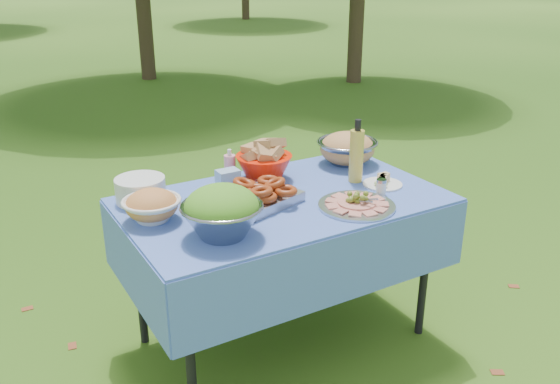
# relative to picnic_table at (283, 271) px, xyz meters

# --- Properties ---
(ground) EXTENTS (80.00, 80.00, 0.00)m
(ground) POSITION_rel_picnic_table_xyz_m (0.00, 0.00, -0.38)
(ground) COLOR #113309
(ground) RESTS_ON ground
(picnic_table) EXTENTS (1.46, 0.86, 0.76)m
(picnic_table) POSITION_rel_picnic_table_xyz_m (0.00, 0.00, 0.00)
(picnic_table) COLOR #84B6FF
(picnic_table) RESTS_ON ground
(salad_bowl) EXTENTS (0.38, 0.38, 0.21)m
(salad_bowl) POSITION_rel_picnic_table_xyz_m (-0.41, -0.21, 0.49)
(salad_bowl) COLOR gray
(salad_bowl) RESTS_ON picnic_table
(pasta_bowl_white) EXTENTS (0.31, 0.31, 0.14)m
(pasta_bowl_white) POSITION_rel_picnic_table_xyz_m (-0.60, 0.08, 0.45)
(pasta_bowl_white) COLOR silver
(pasta_bowl_white) RESTS_ON picnic_table
(plate_stack) EXTENTS (0.23, 0.23, 0.11)m
(plate_stack) POSITION_rel_picnic_table_xyz_m (-0.57, 0.31, 0.44)
(plate_stack) COLOR silver
(plate_stack) RESTS_ON picnic_table
(wipes_box) EXTENTS (0.11, 0.08, 0.09)m
(wipes_box) POSITION_rel_picnic_table_xyz_m (-0.17, 0.24, 0.43)
(wipes_box) COLOR #8BAED3
(wipes_box) RESTS_ON picnic_table
(sanitizer_bottle) EXTENTS (0.07, 0.07, 0.16)m
(sanitizer_bottle) POSITION_rel_picnic_table_xyz_m (-0.11, 0.34, 0.46)
(sanitizer_bottle) COLOR pink
(sanitizer_bottle) RESTS_ON picnic_table
(bread_bowl) EXTENTS (0.28, 0.28, 0.19)m
(bread_bowl) POSITION_rel_picnic_table_xyz_m (0.05, 0.28, 0.47)
(bread_bowl) COLOR red
(bread_bowl) RESTS_ON picnic_table
(pasta_bowl_steel) EXTENTS (0.34, 0.34, 0.17)m
(pasta_bowl_steel) POSITION_rel_picnic_table_xyz_m (0.55, 0.26, 0.47)
(pasta_bowl_steel) COLOR gray
(pasta_bowl_steel) RESTS_ON picnic_table
(fried_tray) EXTENTS (0.45, 0.37, 0.09)m
(fried_tray) POSITION_rel_picnic_table_xyz_m (-0.15, 0.00, 0.43)
(fried_tray) COLOR #AEADB2
(fried_tray) RESTS_ON picnic_table
(charcuterie_platter) EXTENTS (0.44, 0.44, 0.08)m
(charcuterie_platter) POSITION_rel_picnic_table_xyz_m (0.23, -0.25, 0.42)
(charcuterie_platter) COLOR #B9BCC1
(charcuterie_platter) RESTS_ON picnic_table
(oil_bottle) EXTENTS (0.07, 0.07, 0.31)m
(oil_bottle) POSITION_rel_picnic_table_xyz_m (0.42, 0.02, 0.54)
(oil_bottle) COLOR gold
(oil_bottle) RESTS_ON picnic_table
(cheese_plate) EXTENTS (0.24, 0.24, 0.05)m
(cheese_plate) POSITION_rel_picnic_table_xyz_m (0.50, -0.10, 0.41)
(cheese_plate) COLOR silver
(cheese_plate) RESTS_ON picnic_table
(shaker) EXTENTS (0.05, 0.05, 0.08)m
(shaker) POSITION_rel_picnic_table_xyz_m (0.42, -0.19, 0.42)
(shaker) COLOR silver
(shaker) RESTS_ON picnic_table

